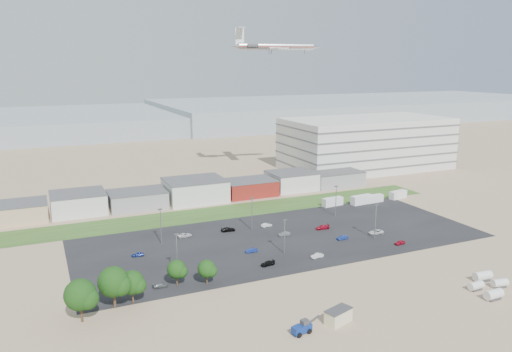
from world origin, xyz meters
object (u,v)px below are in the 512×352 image
tree_far_left (80,298)px  parked_car_10 (161,285)px  parked_car_4 (251,250)px  parked_car_12 (322,227)px  parked_car_6 (228,229)px  airliner (276,46)px  parked_car_7 (284,234)px  portable_shed (338,316)px  parked_car_3 (268,263)px  parked_car_1 (343,238)px  parked_car_2 (400,242)px  box_trailer_a (333,202)px  parked_car_5 (138,254)px  parked_car_13 (317,256)px  telehandler (302,327)px  parked_car_0 (376,232)px  parked_car_9 (185,235)px  storage_tank_nw (476,286)px  parked_car_11 (266,225)px

tree_far_left → parked_car_10: (18.25, 9.30, -4.58)m
parked_car_4 → parked_car_12: (28.38, 9.13, 0.08)m
tree_far_left → parked_car_6: bearing=40.7°
airliner → parked_car_7: bearing=-104.4°
portable_shed → parked_car_3: bearing=72.9°
parked_car_10 → tree_far_left: bearing=116.6°
parked_car_1 → parked_car_2: 16.36m
box_trailer_a → parked_car_1: (-17.05, -32.16, -0.91)m
parked_car_7 → parked_car_12: (13.87, 0.65, 0.06)m
portable_shed → parked_car_5: bearing=101.9°
parked_car_2 → parked_car_13: parked_car_13 is taller
parked_car_12 → parked_car_4: bearing=-69.4°
box_trailer_a → parked_car_3: box_trailer_a is taller
parked_car_4 → parked_car_5: 30.81m
parked_car_3 → telehandler: bearing=-21.7°
portable_shed → parked_car_3: 32.16m
portable_shed → tree_far_left: (-46.84, 21.33, 3.67)m
box_trailer_a → parked_car_10: 85.16m
telehandler → parked_car_6: size_ratio=1.45×
tree_far_left → parked_car_7: bearing=25.9°
parked_car_12 → parked_car_13: (-13.89, -19.96, -0.06)m
parked_car_0 → parked_car_13: (-26.38, -9.27, -0.06)m
portable_shed → parked_car_10: size_ratio=1.54×
parked_car_9 → parked_car_7: bearing=-112.7°
storage_tank_nw → tree_far_left: (-83.93, 21.62, 4.04)m
storage_tank_nw → parked_car_2: 31.14m
airliner → parked_car_2: size_ratio=12.01×
parked_car_5 → parked_car_7: (43.73, -1.31, 0.03)m
box_trailer_a → parked_car_13: (-31.34, -41.51, -0.91)m
parked_car_2 → parked_car_7: 33.75m
parked_car_1 → parked_car_2: (12.76, -10.24, -0.02)m
parked_car_12 → parked_car_5: bearing=-87.9°
parked_car_9 → parked_car_6: bearing=-92.1°
telehandler → parked_car_9: size_ratio=1.51×
telehandler → parked_car_6: 62.92m
parked_car_4 → storage_tank_nw: bearing=43.2°
portable_shed → parked_car_0: portable_shed is taller
box_trailer_a → parked_car_12: bearing=-134.5°
parked_car_5 → parked_car_12: bearing=97.2°
parked_car_0 → parked_car_7: bearing=-109.2°
telehandler → box_trailer_a: size_ratio=0.80×
parked_car_12 → parked_car_0: bearing=52.2°
parked_car_1 → parked_car_4: size_ratio=1.04×
parked_car_1 → parked_car_3: bearing=-78.7°
telehandler → box_trailer_a: bearing=43.0°
tree_far_left → telehandler: bearing=-30.1°
airliner → parked_car_4: airliner is taller
parked_car_9 → parked_car_13: 41.17m
storage_tank_nw → parked_car_13: bearing=126.1°
parked_car_2 → parked_car_11: (-28.27, 30.14, 0.01)m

